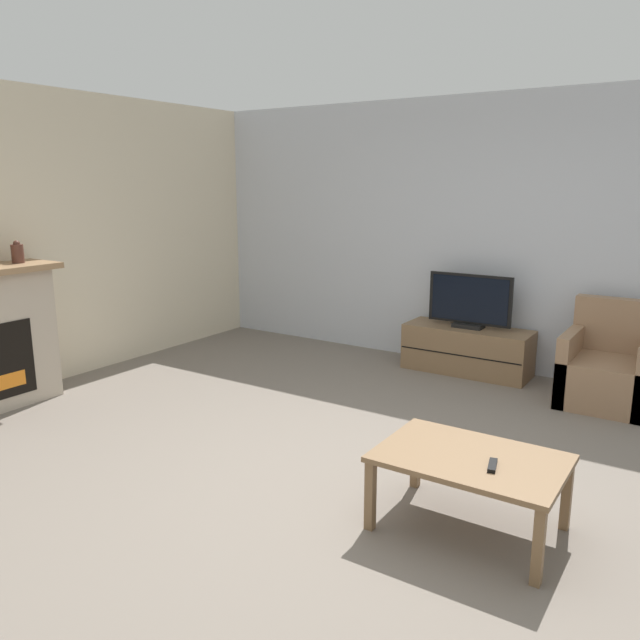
{
  "coord_description": "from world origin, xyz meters",
  "views": [
    {
      "loc": [
        1.74,
        -3.18,
        1.87
      ],
      "look_at": [
        -0.77,
        0.64,
        0.85
      ],
      "focal_mm": 35.0,
      "sensor_mm": 36.0,
      "label": 1
    }
  ],
  "objects_px": {
    "mantel_vase_right": "(17,253)",
    "tv_stand": "(467,350)",
    "coffee_table": "(470,465)",
    "tv": "(470,303)",
    "armchair": "(608,371)",
    "remote": "(492,465)"
  },
  "relations": [
    {
      "from": "mantel_vase_right",
      "to": "tv",
      "type": "distance_m",
      "value": 4.13
    },
    {
      "from": "tv_stand",
      "to": "remote",
      "type": "bearing_deg",
      "value": -67.58
    },
    {
      "from": "tv_stand",
      "to": "tv",
      "type": "bearing_deg",
      "value": -90.0
    },
    {
      "from": "coffee_table",
      "to": "remote",
      "type": "distance_m",
      "value": 0.17
    },
    {
      "from": "remote",
      "to": "tv",
      "type": "bearing_deg",
      "value": 99.24
    },
    {
      "from": "coffee_table",
      "to": "remote",
      "type": "xyz_separation_m",
      "value": [
        0.14,
        -0.07,
        0.06
      ]
    },
    {
      "from": "tv",
      "to": "remote",
      "type": "xyz_separation_m",
      "value": [
        1.17,
        -2.84,
        -0.26
      ]
    },
    {
      "from": "tv",
      "to": "remote",
      "type": "relative_size",
      "value": 5.37
    },
    {
      "from": "tv_stand",
      "to": "armchair",
      "type": "bearing_deg",
      "value": -8.34
    },
    {
      "from": "mantel_vase_right",
      "to": "tv_stand",
      "type": "distance_m",
      "value": 4.22
    },
    {
      "from": "armchair",
      "to": "remote",
      "type": "height_order",
      "value": "armchair"
    },
    {
      "from": "armchair",
      "to": "remote",
      "type": "distance_m",
      "value": 2.66
    },
    {
      "from": "tv",
      "to": "coffee_table",
      "type": "bearing_deg",
      "value": -69.57
    },
    {
      "from": "tv_stand",
      "to": "coffee_table",
      "type": "bearing_deg",
      "value": -69.58
    },
    {
      "from": "mantel_vase_right",
      "to": "tv_stand",
      "type": "height_order",
      "value": "mantel_vase_right"
    },
    {
      "from": "remote",
      "to": "tv_stand",
      "type": "bearing_deg",
      "value": 99.23
    },
    {
      "from": "tv_stand",
      "to": "coffee_table",
      "type": "height_order",
      "value": "tv_stand"
    },
    {
      "from": "coffee_table",
      "to": "remote",
      "type": "relative_size",
      "value": 6.28
    },
    {
      "from": "remote",
      "to": "coffee_table",
      "type": "bearing_deg",
      "value": 140.32
    },
    {
      "from": "tv_stand",
      "to": "tv",
      "type": "height_order",
      "value": "tv"
    },
    {
      "from": "mantel_vase_right",
      "to": "tv",
      "type": "bearing_deg",
      "value": 43.53
    },
    {
      "from": "tv_stand",
      "to": "remote",
      "type": "height_order",
      "value": "tv_stand"
    }
  ]
}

